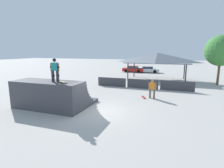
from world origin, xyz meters
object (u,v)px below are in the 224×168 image
Objects in this scene: skater_on_deck at (55,68)px; parked_car_red at (133,69)px; skateboard_on_deck at (63,82)px; parked_car_white at (148,70)px; bystander_walking at (152,88)px; tree_beside_pavilion at (221,51)px; skateboard_on_ground at (144,97)px.

skater_on_deck reaches higher than parked_car_red.
skateboard_on_deck reaches higher than parked_car_white.
skateboard_on_deck is 0.49× the size of bystander_walking.
parked_car_white is (2.90, 25.19, -2.41)m from skater_on_deck.
tree_beside_pavilion reaches higher than parked_car_red.
skater_on_deck is at bearing -172.00° from skateboard_on_deck.
parked_car_red is (-5.43, 19.47, 0.54)m from skateboard_on_ground.
parked_car_white is (-2.45, 19.71, 0.54)m from skateboard_on_ground.
skateboard_on_deck is at bearing -86.22° from parked_car_red.
skateboard_on_ground is (5.35, 5.48, -2.95)m from skater_on_deck.
skater_on_deck is 8.21m from skateboard_on_ground.
skater_on_deck is 8.50m from bystander_walking.
bystander_walking is 0.38× the size of parked_car_white.
skateboard_on_deck is 0.19× the size of parked_car_red.
tree_beside_pavilion is at bearing -51.00° from parked_car_white.
tree_beside_pavilion is 17.02m from parked_car_red.
parked_car_red is at bearing -9.63° from skateboard_on_ground.
parked_car_red and parked_car_white have the same top height.
skater_on_deck is 0.99× the size of bystander_walking.
skateboard_on_deck is 19.48m from tree_beside_pavilion.
tree_beside_pavilion reaches higher than skateboard_on_ground.
bystander_walking reaches higher than skateboard_on_ground.
tree_beside_pavilion is (12.34, 14.91, 2.16)m from skateboard_on_deck.
skateboard_on_ground is 0.14× the size of tree_beside_pavilion.
parked_car_red is at bearing -67.22° from bystander_walking.
skater_on_deck is at bearing 47.48° from bystander_walking.
bystander_walking is (6.09, 5.56, -2.07)m from skater_on_deck.
tree_beside_pavilion is (6.97, 9.23, 3.33)m from bystander_walking.
bystander_walking is at bearing -86.10° from parked_car_white.
skateboard_on_deck is at bearing 115.23° from skateboard_on_ground.
skateboard_on_deck is 7.55m from skateboard_on_ground.
bystander_walking reaches higher than parked_car_red.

